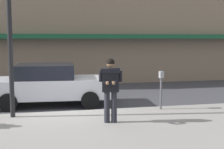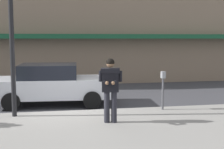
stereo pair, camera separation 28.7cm
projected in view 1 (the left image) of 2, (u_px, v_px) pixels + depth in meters
ground_plane at (67, 114)px, 10.37m from camera, size 80.00×80.00×0.00m
sidewalk at (115, 136)px, 7.80m from camera, size 32.00×5.30×0.14m
curb_paint_line at (96, 112)px, 10.63m from camera, size 28.00×0.12×0.01m
parked_sedan_mid at (50, 84)px, 11.59m from camera, size 4.61×2.16×1.54m
man_texting_on_phone at (110, 83)px, 8.63m from camera, size 0.64×0.63×1.81m
street_lamp_post at (9, 16)px, 9.03m from camera, size 0.36×0.36×4.88m
parking_meter at (161, 85)px, 10.32m from camera, size 0.12×0.18×1.27m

